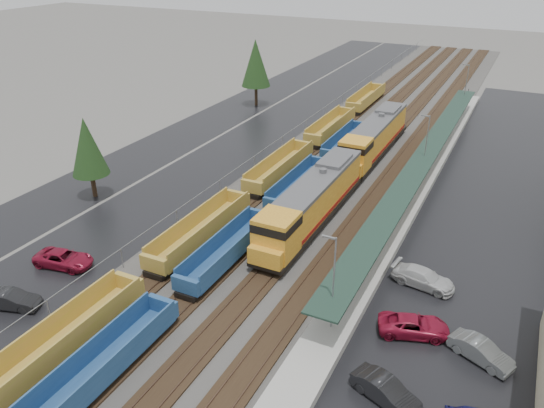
{
  "coord_description": "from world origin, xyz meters",
  "views": [
    {
      "loc": [
        19.03,
        -8.68,
        25.4
      ],
      "look_at": [
        -1.8,
        33.34,
        2.0
      ],
      "focal_mm": 35.0,
      "sensor_mm": 36.0,
      "label": 1
    }
  ],
  "objects": [
    {
      "name": "parked_car_east_c",
      "position": [
        14.13,
        28.95,
        0.74
      ],
      "size": [
        2.85,
        5.39,
        1.49
      ],
      "primitive_type": "imported",
      "rotation": [
        0.0,
        0.0,
        1.42
      ],
      "color": "silver",
      "rests_on": "ground"
    },
    {
      "name": "west_parking_lot",
      "position": [
        -15.0,
        60.0,
        0.01
      ],
      "size": [
        10.0,
        160.0,
        0.02
      ],
      "primitive_type": "cube",
      "color": "black",
      "rests_on": "ground"
    },
    {
      "name": "parked_car_west_b",
      "position": [
        -13.53,
        12.02,
        0.72
      ],
      "size": [
        2.78,
        4.6,
        1.43
      ],
      "primitive_type": "imported",
      "rotation": [
        0.0,
        0.0,
        1.89
      ],
      "color": "black",
      "rests_on": "ground"
    },
    {
      "name": "locomotive_trail",
      "position": [
        2.0,
        55.2,
        2.6
      ],
      "size": [
        3.3,
        21.74,
        4.92
      ],
      "color": "black",
      "rests_on": "ground"
    },
    {
      "name": "parked_car_east_b",
      "position": [
        14.8,
        22.68,
        0.7
      ],
      "size": [
        3.83,
        5.51,
        1.4
      ],
      "primitive_type": "imported",
      "rotation": [
        0.0,
        0.0,
        1.9
      ],
      "color": "maroon",
      "rests_on": "ground"
    },
    {
      "name": "parked_car_east_e",
      "position": [
        19.45,
        22.01,
        0.72
      ],
      "size": [
        3.18,
        4.61,
        1.44
      ],
      "primitive_type": "imported",
      "rotation": [
        0.0,
        0.0,
        1.15
      ],
      "color": "slate",
      "rests_on": "ground"
    },
    {
      "name": "well_string_blue",
      "position": [
        -2.0,
        25.02,
        1.11
      ],
      "size": [
        2.45,
        75.58,
        2.18
      ],
      "color": "navy",
      "rests_on": "ground"
    },
    {
      "name": "well_string_yellow",
      "position": [
        -6.0,
        35.44,
        1.16
      ],
      "size": [
        2.6,
        99.96,
        2.31
      ],
      "color": "#A4922D",
      "rests_on": "ground"
    },
    {
      "name": "tree_west_near",
      "position": [
        -22.0,
        30.0,
        5.82
      ],
      "size": [
        3.96,
        3.96,
        9.0
      ],
      "color": "#332316",
      "rests_on": "ground"
    },
    {
      "name": "east_commuter_lot",
      "position": [
        19.0,
        50.0,
        0.01
      ],
      "size": [
        16.0,
        100.0,
        0.02
      ],
      "primitive_type": "cube",
      "color": "black",
      "rests_on": "ground"
    },
    {
      "name": "station_platform",
      "position": [
        9.5,
        50.01,
        0.73
      ],
      "size": [
        3.0,
        80.0,
        8.0
      ],
      "color": "#9E9B93",
      "rests_on": "ground"
    },
    {
      "name": "locomotive_lead",
      "position": [
        2.0,
        34.2,
        2.6
      ],
      "size": [
        3.3,
        21.74,
        4.92
      ],
      "color": "black",
      "rests_on": "ground"
    },
    {
      "name": "parked_car_west_c",
      "position": [
        -14.37,
        18.1,
        0.71
      ],
      "size": [
        3.27,
        5.48,
        1.43
      ],
      "primitive_type": "imported",
      "rotation": [
        0.0,
        0.0,
        1.76
      ],
      "color": "maroon",
      "rests_on": "ground"
    },
    {
      "name": "parked_car_east_a",
      "position": [
        14.66,
        15.75,
        0.75
      ],
      "size": [
        3.12,
        4.79,
        1.49
      ],
      "primitive_type": "imported",
      "rotation": [
        0.0,
        0.0,
        1.2
      ],
      "color": "black",
      "rests_on": "ground"
    },
    {
      "name": "west_road",
      "position": [
        -25.0,
        60.0,
        0.01
      ],
      "size": [
        9.0,
        160.0,
        0.02
      ],
      "primitive_type": "cube",
      "color": "black",
      "rests_on": "ground"
    },
    {
      "name": "tree_west_far",
      "position": [
        -23.0,
        70.0,
        7.12
      ],
      "size": [
        4.84,
        4.84,
        11.0
      ],
      "color": "#332316",
      "rests_on": "ground"
    },
    {
      "name": "chainlink_fence",
      "position": [
        -9.5,
        58.44,
        1.61
      ],
      "size": [
        0.08,
        160.04,
        2.02
      ],
      "color": "gray",
      "rests_on": "ground"
    },
    {
      "name": "ballast_strip",
      "position": [
        0.0,
        60.0,
        0.04
      ],
      "size": [
        20.0,
        160.0,
        0.08
      ],
      "primitive_type": "cube",
      "color": "#302D2B",
      "rests_on": "ground"
    },
    {
      "name": "trackbed",
      "position": [
        -0.0,
        60.0,
        0.16
      ],
      "size": [
        14.6,
        160.0,
        0.22
      ],
      "color": "black",
      "rests_on": "ground"
    }
  ]
}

